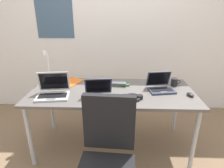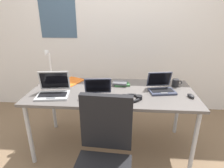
{
  "view_description": "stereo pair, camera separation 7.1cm",
  "coord_description": "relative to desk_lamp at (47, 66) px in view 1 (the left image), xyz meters",
  "views": [
    {
      "loc": [
        0.07,
        -1.93,
        1.57
      ],
      "look_at": [
        0.0,
        0.0,
        0.82
      ],
      "focal_mm": 30.46,
      "sensor_mm": 36.0,
      "label": 1
    },
    {
      "loc": [
        0.14,
        -1.93,
        1.57
      ],
      "look_at": [
        0.0,
        0.0,
        0.82
      ],
      "focal_mm": 30.46,
      "sensor_mm": 36.0,
      "label": 2
    }
  ],
  "objects": [
    {
      "name": "laptop_front_left",
      "position": [
        0.19,
        -0.43,
        -0.15
      ],
      "size": [
        0.36,
        0.31,
        0.24
      ],
      "color": "#B7BABC",
      "rests_on": "desk"
    },
    {
      "name": "desk_lamp",
      "position": [
        0.0,
        0.0,
        0.0
      ],
      "size": [
        0.12,
        0.18,
        0.4
      ],
      "color": "white",
      "rests_on": "desk"
    },
    {
      "name": "computer_mouse",
      "position": [
        1.62,
        -0.39,
        -0.18
      ],
      "size": [
        0.08,
        0.11,
        0.03
      ],
      "primitive_type": "ellipsoid",
      "rotation": [
        0.0,
        0.0,
        0.28
      ],
      "color": "black",
      "rests_on": "desk"
    },
    {
      "name": "coffee_mug",
      "position": [
        1.53,
        -0.09,
        -0.15
      ],
      "size": [
        0.11,
        0.08,
        0.09
      ],
      "color": "black",
      "rests_on": "desk"
    },
    {
      "name": "laptop_near_lamp",
      "position": [
        1.34,
        -0.24,
        -0.16
      ],
      "size": [
        0.31,
        0.29,
        0.2
      ],
      "color": "#33384C",
      "rests_on": "desk"
    },
    {
      "name": "ground_plane",
      "position": [
        0.8,
        -0.28,
        -0.94
      ],
      "size": [
        12.0,
        12.0,
        0.0
      ],
      "primitive_type": "plane",
      "color": "#7A6047"
    },
    {
      "name": "laptop_front_right",
      "position": [
        0.68,
        -0.5,
        -0.16
      ],
      "size": [
        0.3,
        0.29,
        0.2
      ],
      "color": "#33384C",
      "rests_on": "desk"
    },
    {
      "name": "cell_phone",
      "position": [
        0.61,
        -0.19,
        -0.19
      ],
      "size": [
        0.08,
        0.14,
        0.01
      ],
      "primitive_type": "cube",
      "rotation": [
        0.0,
        0.0,
        0.08
      ],
      "color": "black",
      "rests_on": "desk"
    },
    {
      "name": "desk",
      "position": [
        0.8,
        -0.28,
        -0.25
      ],
      "size": [
        1.8,
        0.8,
        0.74
      ],
      "color": "#595451",
      "rests_on": "ground_plane"
    },
    {
      "name": "paper_folder_front_right",
      "position": [
        0.27,
        -0.04,
        -0.19
      ],
      "size": [
        0.34,
        0.38,
        0.01
      ],
      "primitive_type": "cube",
      "rotation": [
        0.0,
        0.0,
        -0.43
      ],
      "color": "orange",
      "rests_on": "desk"
    },
    {
      "name": "wall_back",
      "position": [
        0.8,
        0.82,
        0.36
      ],
      "size": [
        6.0,
        0.13,
        2.6
      ],
      "color": "silver",
      "rests_on": "ground_plane"
    },
    {
      "name": "book_stack",
      "position": [
        0.89,
        -0.1,
        -0.18
      ],
      "size": [
        0.21,
        0.14,
        0.04
      ],
      "color": "#336638",
      "rests_on": "desk"
    },
    {
      "name": "headphones",
      "position": [
        1.01,
        -0.47,
        -0.18
      ],
      "size": [
        0.21,
        0.18,
        0.04
      ],
      "color": "black",
      "rests_on": "desk"
    }
  ]
}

